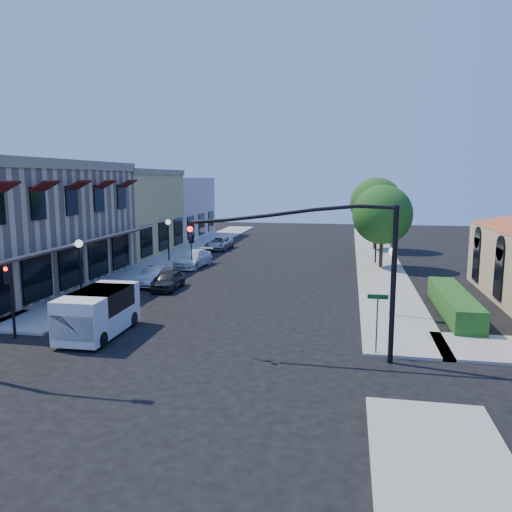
% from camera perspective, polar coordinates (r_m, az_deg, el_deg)
% --- Properties ---
extents(ground, '(120.00, 120.00, 0.00)m').
position_cam_1_polar(ground, '(19.68, -9.03, -11.97)').
color(ground, black).
rests_on(ground, ground).
extents(sidewalk_left, '(3.50, 50.00, 0.12)m').
position_cam_1_polar(sidewalk_left, '(47.29, -8.08, 0.42)').
color(sidewalk_left, gray).
rests_on(sidewalk_left, ground).
extents(sidewalk_right, '(3.50, 50.00, 0.12)m').
position_cam_1_polar(sidewalk_right, '(44.89, 13.60, -0.20)').
color(sidewalk_right, gray).
rests_on(sidewalk_right, ground).
extents(curb_red_strip, '(0.25, 10.00, 0.06)m').
position_cam_1_polar(curb_red_strip, '(29.37, -16.54, -5.20)').
color(curb_red_strip, maroon).
rests_on(curb_red_strip, ground).
extents(corner_brick_building, '(11.77, 18.20, 8.10)m').
position_cam_1_polar(corner_brick_building, '(35.82, -26.90, 3.19)').
color(corner_brick_building, '#D5B590').
rests_on(corner_brick_building, ground).
extents(yellow_stucco_building, '(10.00, 12.00, 7.60)m').
position_cam_1_polar(yellow_stucco_building, '(48.58, -16.15, 4.82)').
color(yellow_stucco_building, '#DFAF64').
rests_on(yellow_stucco_building, ground).
extents(pink_stucco_building, '(10.00, 12.00, 7.00)m').
position_cam_1_polar(pink_stucco_building, '(59.54, -10.94, 5.41)').
color(pink_stucco_building, beige).
rests_on(pink_stucco_building, ground).
extents(hedge, '(1.40, 8.00, 1.10)m').
position_cam_1_polar(hedge, '(27.72, 21.58, -6.30)').
color(hedge, '#215117').
rests_on(hedge, ground).
extents(street_tree_a, '(4.56, 4.56, 6.48)m').
position_cam_1_polar(street_tree_a, '(39.46, 14.25, 4.60)').
color(street_tree_a, '#351F15').
rests_on(street_tree_a, ground).
extents(street_tree_b, '(4.94, 4.94, 7.02)m').
position_cam_1_polar(street_tree_b, '(49.41, 13.56, 5.85)').
color(street_tree_b, '#351F15').
rests_on(street_tree_b, ground).
extents(signal_mast_arm, '(8.01, 0.39, 6.00)m').
position_cam_1_polar(signal_mast_arm, '(19.01, 9.11, 0.05)').
color(signal_mast_arm, black).
rests_on(signal_mast_arm, ground).
extents(secondary_signal, '(0.28, 0.42, 3.32)m').
position_cam_1_polar(secondary_signal, '(24.00, -26.32, -3.22)').
color(secondary_signal, black).
rests_on(secondary_signal, ground).
extents(street_name_sign, '(0.80, 0.06, 2.50)m').
position_cam_1_polar(street_name_sign, '(20.22, 13.68, -6.48)').
color(street_name_sign, '#595B5E').
rests_on(street_name_sign, ground).
extents(lamppost_left_near, '(0.44, 0.44, 3.57)m').
position_cam_1_polar(lamppost_left_near, '(29.61, -19.53, 0.16)').
color(lamppost_left_near, black).
rests_on(lamppost_left_near, ground).
extents(lamppost_left_far, '(0.44, 0.44, 3.57)m').
position_cam_1_polar(lamppost_left_far, '(42.20, -10.00, 3.01)').
color(lamppost_left_far, black).
rests_on(lamppost_left_far, ground).
extents(lamppost_right_near, '(0.44, 0.44, 3.57)m').
position_cam_1_polar(lamppost_right_near, '(25.73, 15.34, -0.90)').
color(lamppost_right_near, black).
rests_on(lamppost_right_near, ground).
extents(lamppost_right_far, '(0.44, 0.44, 3.57)m').
position_cam_1_polar(lamppost_right_far, '(41.56, 13.60, 2.81)').
color(lamppost_right_far, black).
rests_on(lamppost_right_far, ground).
extents(white_van, '(2.10, 4.63, 2.04)m').
position_cam_1_polar(white_van, '(23.34, -17.63, -5.90)').
color(white_van, silver).
rests_on(white_van, ground).
extents(parked_car_a, '(1.45, 3.49, 1.18)m').
position_cam_1_polar(parked_car_a, '(31.97, -9.97, -2.74)').
color(parked_car_a, black).
rests_on(parked_car_a, ground).
extents(parked_car_b, '(1.35, 3.66, 1.20)m').
position_cam_1_polar(parked_car_b, '(33.46, -11.57, -2.26)').
color(parked_car_b, '#ABADB0').
rests_on(parked_car_b, ground).
extents(parked_car_c, '(2.35, 4.78, 1.34)m').
position_cam_1_polar(parked_car_c, '(39.69, -7.20, -0.30)').
color(parked_car_c, white).
rests_on(parked_car_c, ground).
extents(parked_car_d, '(2.18, 4.44, 1.21)m').
position_cam_1_polar(parked_car_d, '(49.18, -4.21, 1.45)').
color(parked_car_d, '#9EA0A3').
rests_on(parked_car_d, ground).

